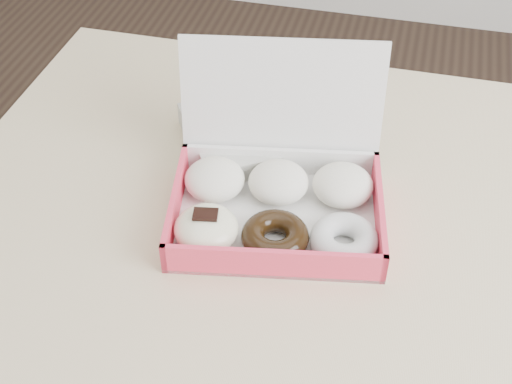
# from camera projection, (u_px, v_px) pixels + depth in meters

# --- Properties ---
(table) EXTENTS (1.20, 0.80, 0.75)m
(table) POSITION_uv_depth(u_px,v_px,m) (359.00, 261.00, 1.02)
(table) COLOR #D2B88A
(table) RESTS_ON ground
(donut_box) EXTENTS (0.32, 0.29, 0.21)m
(donut_box) POSITION_uv_depth(u_px,v_px,m) (275.00, 196.00, 0.96)
(donut_box) COLOR white
(donut_box) RESTS_ON table
(newspapers) EXTENTS (0.29, 0.27, 0.04)m
(newspapers) POSITION_uv_depth(u_px,v_px,m) (263.00, 131.00, 1.09)
(newspapers) COLOR beige
(newspapers) RESTS_ON table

